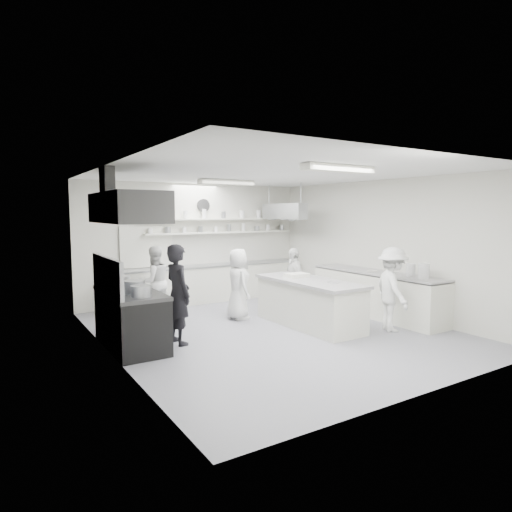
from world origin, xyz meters
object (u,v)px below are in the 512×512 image
cook_back (154,282)px  stove (131,321)px  prep_island (309,304)px  cook_stove (178,294)px  right_counter (376,295)px  back_counter (212,283)px

cook_back → stove: bearing=53.7°
prep_island → cook_stove: 2.74m
prep_island → cook_stove: bearing=174.0°
cook_stove → cook_back: (0.30, 2.10, -0.09)m
stove → right_counter: size_ratio=0.55×
back_counter → prep_island: bearing=-80.6°
back_counter → cook_back: cook_back is taller
cook_stove → stove: bearing=67.3°
prep_island → right_counter: bearing=-4.2°
stove → cook_back: 2.15m
stove → back_counter: size_ratio=0.36×
cook_stove → cook_back: cook_stove is taller
stove → cook_back: (1.05, 1.85, 0.33)m
right_counter → stove: bearing=173.5°
back_counter → prep_island: (0.55, -3.29, -0.02)m
stove → right_counter: bearing=-6.5°
right_counter → cook_stove: 4.53m
stove → cook_back: size_ratio=1.16×
stove → prep_island: size_ratio=0.75×
stove → right_counter: (5.25, -0.60, 0.02)m
back_counter → cook_stove: size_ratio=2.88×
back_counter → right_counter: bearing=-55.3°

